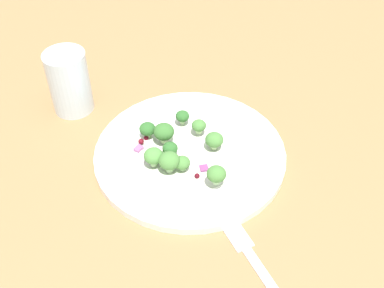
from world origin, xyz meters
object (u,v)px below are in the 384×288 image
plate (192,153)px  broccoli_floret_0 (199,126)px  water_glass (69,82)px  broccoli_floret_1 (182,116)px  broccoli_floret_2 (164,132)px  fork (266,278)px

plate → broccoli_floret_0: broccoli_floret_0 is taller
broccoli_floret_0 → water_glass: size_ratio=0.21×
plate → water_glass: water_glass is taller
broccoli_floret_1 → water_glass: 18.70cm
broccoli_floret_1 → water_glass: water_glass is taller
broccoli_floret_2 → fork: (-24.51, 4.74, -3.17)cm
water_glass → broccoli_floret_1: bearing=-149.2°
broccoli_floret_1 → broccoli_floret_2: bearing=105.5°
plate → broccoli_floret_2: broccoli_floret_2 is taller
broccoli_floret_1 → fork: 27.55cm
plate → broccoli_floret_1: broccoli_floret_1 is taller
plate → water_glass: (21.20, 6.81, 4.23)cm
broccoli_floret_2 → water_glass: 18.01cm
broccoli_floret_1 → fork: bearing=160.1°
broccoli_floret_0 → fork: (-22.46, 9.66, -2.85)cm
broccoli_floret_2 → water_glass: water_glass is taller
broccoli_floret_2 → plate: bearing=-154.5°
plate → broccoli_floret_0: (1.91, -3.02, 2.24)cm
broccoli_floret_0 → broccoli_floret_2: (2.05, 4.91, 0.31)cm
broccoli_floret_0 → broccoli_floret_1: 3.34cm
broccoli_floret_0 → plate: bearing=122.3°
broccoli_floret_1 → water_glass: size_ratio=0.21×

